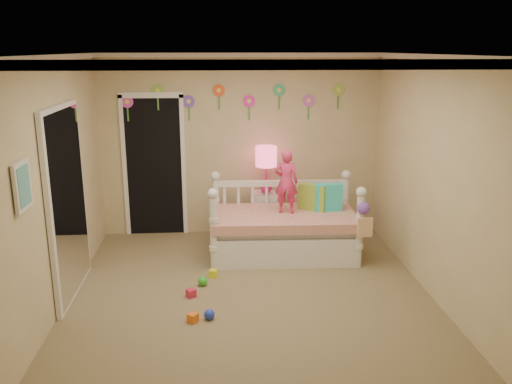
{
  "coord_description": "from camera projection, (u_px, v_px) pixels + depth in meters",
  "views": [
    {
      "loc": [
        -0.34,
        -5.32,
        2.66
      ],
      "look_at": [
        0.1,
        0.6,
        1.05
      ],
      "focal_mm": 37.29,
      "sensor_mm": 36.0,
      "label": 1
    }
  ],
  "objects": [
    {
      "name": "daybed",
      "position": [
        284.0,
        217.0,
        6.96
      ],
      "size": [
        1.94,
        1.09,
        1.04
      ],
      "primitive_type": null,
      "rotation": [
        0.0,
        0.0,
        -0.03
      ],
      "color": "white",
      "rests_on": "floor"
    },
    {
      "name": "toy_scatter",
      "position": [
        195.0,
        293.0,
        5.86
      ],
      "size": [
        1.03,
        1.42,
        0.11
      ],
      "primitive_type": null,
      "rotation": [
        0.0,
        0.0,
        -0.18
      ],
      "color": "#996666",
      "rests_on": "floor"
    },
    {
      "name": "table_lamp",
      "position": [
        266.0,
        162.0,
        7.49
      ],
      "size": [
        0.3,
        0.3,
        0.67
      ],
      "color": "#EA1F76",
      "rests_on": "nightstand"
    },
    {
      "name": "floor",
      "position": [
        251.0,
        298.0,
        5.84
      ],
      "size": [
        4.0,
        4.5,
        0.01
      ],
      "primitive_type": "cube",
      "color": "#7F684C",
      "rests_on": "ground"
    },
    {
      "name": "mirror_closet",
      "position": [
        68.0,
        203.0,
        5.72
      ],
      "size": [
        0.07,
        1.3,
        2.1
      ],
      "primitive_type": "cube",
      "color": "white",
      "rests_on": "left_wall"
    },
    {
      "name": "wall_picture",
      "position": [
        22.0,
        186.0,
        4.43
      ],
      "size": [
        0.05,
        0.34,
        0.42
      ],
      "primitive_type": "cube",
      "color": "white",
      "rests_on": "left_wall"
    },
    {
      "name": "pillow_lime",
      "position": [
        313.0,
        197.0,
        7.04
      ],
      "size": [
        0.38,
        0.31,
        0.35
      ],
      "primitive_type": "cube",
      "rotation": [
        0.0,
        0.0,
        -0.58
      ],
      "color": "#8BB838",
      "rests_on": "daybed"
    },
    {
      "name": "left_wall",
      "position": [
        53.0,
        188.0,
        5.36
      ],
      "size": [
        0.01,
        4.5,
        2.6
      ],
      "primitive_type": "cube",
      "color": "tan",
      "rests_on": "floor"
    },
    {
      "name": "ceiling",
      "position": [
        250.0,
        55.0,
        5.16
      ],
      "size": [
        4.0,
        4.5,
        0.01
      ],
      "primitive_type": "cube",
      "color": "white",
      "rests_on": "floor"
    },
    {
      "name": "flower_decals",
      "position": [
        234.0,
        101.0,
        7.48
      ],
      "size": [
        3.4,
        0.02,
        0.5
      ],
      "primitive_type": null,
      "color": "#B2668C",
      "rests_on": "back_wall"
    },
    {
      "name": "closet_doorway",
      "position": [
        154.0,
        165.0,
        7.64
      ],
      "size": [
        0.9,
        0.04,
        2.07
      ],
      "primitive_type": "cube",
      "color": "black",
      "rests_on": "back_wall"
    },
    {
      "name": "nightstand",
      "position": [
        266.0,
        215.0,
        7.69
      ],
      "size": [
        0.43,
        0.34,
        0.66
      ],
      "primitive_type": "cube",
      "rotation": [
        0.0,
        0.0,
        -0.1
      ],
      "color": "white",
      "rests_on": "floor"
    },
    {
      "name": "right_wall",
      "position": [
        438.0,
        181.0,
        5.64
      ],
      "size": [
        0.01,
        4.5,
        2.6
      ],
      "primitive_type": "cube",
      "color": "tan",
      "rests_on": "floor"
    },
    {
      "name": "crown_molding",
      "position": [
        250.0,
        58.0,
        5.17
      ],
      "size": [
        4.0,
        4.5,
        0.06
      ],
      "primitive_type": null,
      "color": "white",
      "rests_on": "ceiling"
    },
    {
      "name": "child",
      "position": [
        286.0,
        182.0,
        6.86
      ],
      "size": [
        0.34,
        0.27,
        0.84
      ],
      "primitive_type": "imported",
      "rotation": [
        0.0,
        0.0,
        2.89
      ],
      "color": "#EC356E",
      "rests_on": "daybed"
    },
    {
      "name": "hanging_bag",
      "position": [
        363.0,
        220.0,
        6.48
      ],
      "size": [
        0.2,
        0.16,
        0.36
      ],
      "primitive_type": null,
      "color": "beige",
      "rests_on": "daybed"
    },
    {
      "name": "pillow_turquoise",
      "position": [
        328.0,
        197.0,
        7.0
      ],
      "size": [
        0.37,
        0.15,
        0.36
      ],
      "primitive_type": "cube",
      "rotation": [
        0.0,
        0.0,
        0.06
      ],
      "color": "#2AC7D2",
      "rests_on": "daybed"
    },
    {
      "name": "back_wall",
      "position": [
        241.0,
        146.0,
        7.67
      ],
      "size": [
        4.0,
        0.01,
        2.6
      ],
      "primitive_type": "cube",
      "color": "tan",
      "rests_on": "floor"
    }
  ]
}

